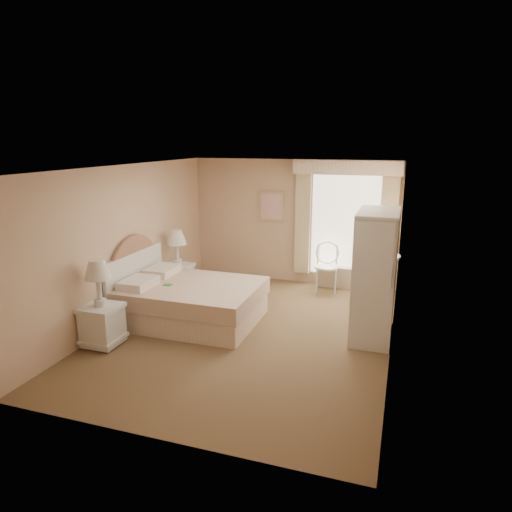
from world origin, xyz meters
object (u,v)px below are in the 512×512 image
(nightstand_near, at_px, (101,314))
(cafe_chair, at_px, (327,263))
(nightstand_far, at_px, (178,271))
(bed, at_px, (186,300))
(round_table, at_px, (378,269))
(armoire, at_px, (375,286))

(nightstand_near, bearing_deg, cafe_chair, 52.93)
(nightstand_far, bearing_deg, bed, -56.62)
(round_table, bearing_deg, bed, -143.45)
(nightstand_far, distance_m, round_table, 3.74)
(nightstand_far, height_order, round_table, nightstand_far)
(nightstand_near, bearing_deg, armoire, 23.06)
(nightstand_near, height_order, cafe_chair, nightstand_near)
(round_table, bearing_deg, armoire, -87.99)
(bed, bearing_deg, armoire, 6.49)
(nightstand_far, distance_m, cafe_chair, 2.87)
(bed, height_order, round_table, bed)
(nightstand_far, bearing_deg, nightstand_near, -90.00)
(bed, bearing_deg, round_table, 36.55)
(armoire, bearing_deg, cafe_chair, 118.21)
(nightstand_near, height_order, armoire, armoire)
(nightstand_near, distance_m, nightstand_far, 2.31)
(nightstand_far, height_order, armoire, armoire)
(cafe_chair, bearing_deg, armoire, -69.57)
(nightstand_far, relative_size, armoire, 0.65)
(cafe_chair, bearing_deg, round_table, -15.13)
(round_table, xyz_separation_m, armoire, (0.06, -1.79, 0.24))
(nightstand_near, xyz_separation_m, nightstand_far, (-0.00, 2.31, -0.01))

